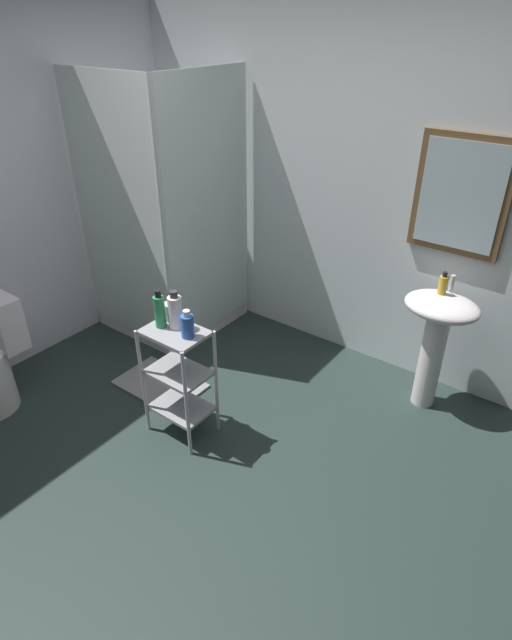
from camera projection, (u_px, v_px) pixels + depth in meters
ground_plane at (179, 485)px, 2.93m from camera, size 4.20×4.20×0.02m
wall_back at (354, 189)px, 3.55m from camera, size 4.20×0.14×2.50m
shower_stall at (171, 276)px, 4.16m from camera, size 0.92×0.92×2.00m
pedestal_sink at (437, 329)px, 3.24m from camera, size 0.46×0.37×0.81m
sink_faucet at (452, 283)px, 3.18m from camera, size 0.03×0.03×0.10m
storage_cart at (179, 374)px, 3.08m from camera, size 0.38×0.28×0.74m
hand_soap_bottle at (443, 284)px, 3.13m from camera, size 0.05×0.05×0.14m
shampoo_bottle_blue at (187, 325)px, 2.84m from camera, size 0.07×0.07×0.17m
lotion_bottle_white at (175, 312)px, 2.91m from camera, size 0.08×0.08×0.23m
body_wash_bottle_green at (160, 311)px, 2.92m from camera, size 0.06×0.06×0.23m
rinse_cup at (171, 312)px, 3.01m from camera, size 0.08×0.08×0.11m
bath_mat at (160, 384)px, 3.69m from camera, size 0.60×0.40×0.02m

